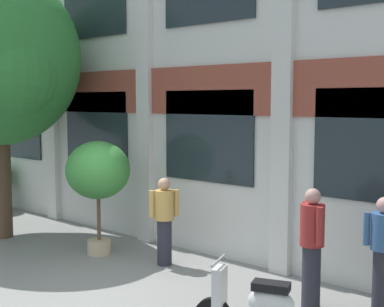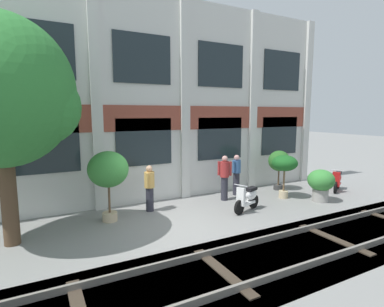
{
  "view_description": "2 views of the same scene",
  "coord_description": "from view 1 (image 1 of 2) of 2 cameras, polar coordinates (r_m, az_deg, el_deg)",
  "views": [
    {
      "loc": [
        6.24,
        -4.98,
        2.9
      ],
      "look_at": [
        0.36,
        1.84,
        2.01
      ],
      "focal_mm": 50.0,
      "sensor_mm": 36.0,
      "label": 1
    },
    {
      "loc": [
        -3.46,
        -7.58,
        3.29
      ],
      "look_at": [
        1.01,
        0.94,
        1.98
      ],
      "focal_mm": 28.0,
      "sensor_mm": 36.0,
      "label": 2
    }
  ],
  "objects": [
    {
      "name": "ground_plane",
      "position": [
        8.49,
        -10.3,
        -14.44
      ],
      "size": [
        80.0,
        80.0,
        0.0
      ],
      "primitive_type": "plane",
      "color": "gray"
    },
    {
      "name": "scooter_second_parked",
      "position": [
        6.71,
        6.64,
        -15.97
      ],
      "size": [
        1.33,
        0.68,
        0.98
      ],
      "rotation": [
        0.0,
        0.0,
        3.49
      ],
      "color": "black",
      "rests_on": "ground"
    },
    {
      "name": "resident_watching_tracks",
      "position": [
        9.51,
        -2.98,
        -6.94
      ],
      "size": [
        0.36,
        0.44,
        1.56
      ],
      "rotation": [
        0.0,
        0.0,
        -0.65
      ],
      "color": "#282833",
      "rests_on": "ground"
    },
    {
      "name": "potted_plant_tall_urn",
      "position": [
        10.18,
        -10.0,
        -2.02
      ],
      "size": [
        1.21,
        1.21,
        2.16
      ],
      "color": "tan",
      "rests_on": "ground"
    },
    {
      "name": "resident_near_plants",
      "position": [
        7.72,
        12.66,
        -9.42
      ],
      "size": [
        0.44,
        0.35,
        1.7
      ],
      "rotation": [
        0.0,
        0.0,
        -2.21
      ],
      "color": "#282833",
      "rests_on": "ground"
    },
    {
      "name": "apartment_facade",
      "position": [
        10.12,
        2.62,
        10.27
      ],
      "size": [
        16.55,
        0.64,
        7.46
      ],
      "color": "silver",
      "rests_on": "ground"
    },
    {
      "name": "resident_by_doorway",
      "position": [
        7.76,
        19.72,
        -9.89
      ],
      "size": [
        0.49,
        0.34,
        1.62
      ],
      "rotation": [
        0.0,
        0.0,
        -1.14
      ],
      "color": "#282833",
      "rests_on": "ground"
    }
  ]
}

